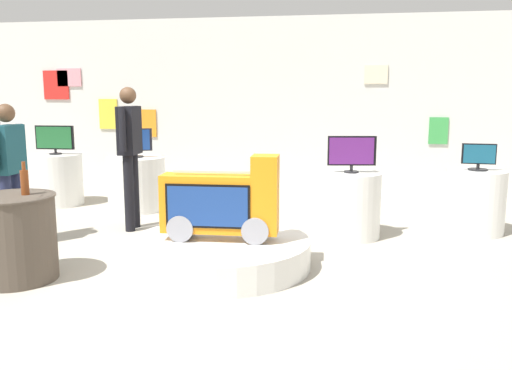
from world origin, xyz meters
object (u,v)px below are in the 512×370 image
(display_pedestal_far_right, at_px, (350,205))
(side_table_round, at_px, (15,237))
(tv_on_right_rear, at_px, (135,142))
(bottle_on_side_table, at_px, (25,181))
(display_pedestal_left_rear, at_px, (476,202))
(shopper_browsing_near_truck, at_px, (9,164))
(novelty_firetruck_tv, at_px, (222,206))
(tv_on_left_rear, at_px, (479,157))
(display_pedestal_right_rear, at_px, (137,184))
(shopper_browsing_rear, at_px, (130,147))
(tv_on_far_right, at_px, (352,152))
(display_pedestal_center_rear, at_px, (57,179))
(main_display_pedestal, at_px, (220,253))
(tv_on_center_rear, at_px, (55,139))

(display_pedestal_far_right, xyz_separation_m, side_table_round, (-2.97, -2.03, 0.01))
(tv_on_right_rear, bearing_deg, bottle_on_side_table, -86.61)
(display_pedestal_left_rear, distance_m, shopper_browsing_near_truck, 5.41)
(novelty_firetruck_tv, height_order, tv_on_left_rear, novelty_firetruck_tv)
(display_pedestal_left_rear, distance_m, tv_on_left_rear, 0.54)
(display_pedestal_right_rear, relative_size, bottle_on_side_table, 2.74)
(shopper_browsing_rear, bearing_deg, bottle_on_side_table, -96.40)
(tv_on_right_rear, bearing_deg, tv_on_far_right, -18.09)
(display_pedestal_center_rear, relative_size, shopper_browsing_rear, 0.44)
(novelty_firetruck_tv, bearing_deg, display_pedestal_far_right, 47.92)
(tv_on_left_rear, xyz_separation_m, shopper_browsing_near_truck, (-5.19, -1.42, -0.01))
(display_pedestal_left_rear, relative_size, display_pedestal_center_rear, 1.00)
(main_display_pedestal, relative_size, novelty_firetruck_tv, 1.55)
(display_pedestal_left_rear, xyz_separation_m, display_pedestal_center_rear, (-5.86, 0.69, 0.00))
(side_table_round, height_order, bottle_on_side_table, bottle_on_side_table)
(side_table_round, bearing_deg, bottle_on_side_table, 32.31)
(display_pedestal_right_rear, xyz_separation_m, tv_on_far_right, (3.05, -1.00, 0.62))
(tv_on_left_rear, xyz_separation_m, display_pedestal_far_right, (-1.49, -0.45, -0.54))
(display_pedestal_right_rear, distance_m, tv_on_right_rear, 0.60)
(display_pedestal_center_rear, distance_m, display_pedestal_far_right, 4.52)
(display_pedestal_far_right, distance_m, side_table_round, 3.60)
(display_pedestal_right_rear, bearing_deg, novelty_firetruck_tv, -52.02)
(shopper_browsing_near_truck, bearing_deg, display_pedestal_center_rear, 107.72)
(main_display_pedestal, bearing_deg, tv_on_left_rear, 33.33)
(display_pedestal_far_right, bearing_deg, tv_on_left_rear, 16.82)
(main_display_pedestal, bearing_deg, shopper_browsing_rear, 138.78)
(display_pedestal_left_rear, distance_m, shopper_browsing_rear, 4.24)
(bottle_on_side_table, bearing_deg, display_pedestal_right_rear, 93.36)
(display_pedestal_center_rear, xyz_separation_m, tv_on_far_right, (4.37, -1.15, 0.62))
(display_pedestal_center_rear, xyz_separation_m, bottle_on_side_table, (1.50, -3.11, 0.52))
(main_display_pedestal, distance_m, tv_on_right_rear, 3.07)
(main_display_pedestal, height_order, tv_on_far_right, tv_on_far_right)
(main_display_pedestal, height_order, tv_on_center_rear, tv_on_center_rear)
(tv_on_right_rear, bearing_deg, display_pedestal_far_right, -18.01)
(display_pedestal_center_rear, bearing_deg, display_pedestal_right_rear, -6.31)
(tv_on_far_right, xyz_separation_m, shopper_browsing_near_truck, (-3.70, -0.97, -0.09))
(display_pedestal_left_rear, xyz_separation_m, display_pedestal_right_rear, (-4.54, 0.54, 0.00))
(tv_on_right_rear, relative_size, side_table_round, 0.60)
(tv_on_right_rear, relative_size, shopper_browsing_rear, 0.27)
(tv_on_center_rear, height_order, side_table_round, tv_on_center_rear)
(display_pedestal_left_rear, bearing_deg, side_table_round, -150.89)
(novelty_firetruck_tv, xyz_separation_m, tv_on_left_rear, (2.71, 1.80, 0.32))
(novelty_firetruck_tv, relative_size, tv_on_center_rear, 1.90)
(display_pedestal_far_right, bearing_deg, side_table_round, -145.67)
(display_pedestal_left_rear, height_order, bottle_on_side_table, bottle_on_side_table)
(tv_on_far_right, relative_size, shopper_browsing_rear, 0.32)
(bottle_on_side_table, bearing_deg, display_pedestal_left_rear, 29.03)
(novelty_firetruck_tv, distance_m, tv_on_far_right, 1.86)
(display_pedestal_left_rear, height_order, tv_on_left_rear, tv_on_left_rear)
(tv_on_far_right, bearing_deg, novelty_firetruck_tv, -132.16)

